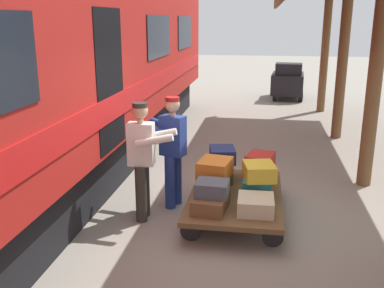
{
  "coord_description": "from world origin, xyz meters",
  "views": [
    {
      "loc": [
        -0.31,
        6.09,
        2.8
      ],
      "look_at": [
        0.62,
        0.31,
        1.15
      ],
      "focal_mm": 41.68,
      "sensor_mm": 36.0,
      "label": 1
    }
  ],
  "objects_px": {
    "suitcase_olive_duffel": "(220,170)",
    "baggage_tug": "(288,82)",
    "suitcase_navy_fabric": "(222,155)",
    "suitcase_teal_softside": "(257,186)",
    "porter_by_door": "(143,157)",
    "suitcase_brown_leather": "(211,202)",
    "suitcase_orange_carryall": "(215,168)",
    "suitcase_burgundy_valise": "(257,174)",
    "train_car": "(12,71)",
    "suitcase_red_plastic": "(260,161)",
    "luggage_cart": "(236,197)",
    "suitcase_yellow_case": "(259,171)",
    "suitcase_tan_vintage": "(216,184)",
    "suitcase_cream_canvas": "(256,205)",
    "suitcase_slate_roller": "(212,188)",
    "porter_in_overalls": "(172,148)"
  },
  "relations": [
    {
      "from": "suitcase_cream_canvas",
      "to": "suitcase_olive_duffel",
      "type": "relative_size",
      "value": 0.87
    },
    {
      "from": "suitcase_yellow_case",
      "to": "suitcase_red_plastic",
      "type": "xyz_separation_m",
      "value": [
        -0.01,
        -0.63,
        -0.04
      ]
    },
    {
      "from": "luggage_cart",
      "to": "suitcase_olive_duffel",
      "type": "distance_m",
      "value": 0.7
    },
    {
      "from": "luggage_cart",
      "to": "suitcase_yellow_case",
      "type": "bearing_deg",
      "value": 174.68
    },
    {
      "from": "suitcase_burgundy_valise",
      "to": "baggage_tug",
      "type": "distance_m",
      "value": 9.71
    },
    {
      "from": "suitcase_teal_softside",
      "to": "porter_in_overalls",
      "type": "xyz_separation_m",
      "value": [
        1.29,
        -0.22,
        0.45
      ]
    },
    {
      "from": "suitcase_teal_softside",
      "to": "porter_by_door",
      "type": "xyz_separation_m",
      "value": [
        1.59,
        0.31,
        0.45
      ]
    },
    {
      "from": "suitcase_cream_canvas",
      "to": "suitcase_brown_leather",
      "type": "relative_size",
      "value": 0.81
    },
    {
      "from": "suitcase_olive_duffel",
      "to": "suitcase_red_plastic",
      "type": "height_order",
      "value": "suitcase_red_plastic"
    },
    {
      "from": "suitcase_burgundy_valise",
      "to": "suitcase_yellow_case",
      "type": "distance_m",
      "value": 0.68
    },
    {
      "from": "luggage_cart",
      "to": "suitcase_orange_carryall",
      "type": "relative_size",
      "value": 4.14
    },
    {
      "from": "luggage_cart",
      "to": "suitcase_orange_carryall",
      "type": "distance_m",
      "value": 0.53
    },
    {
      "from": "suitcase_orange_carryall",
      "to": "suitcase_tan_vintage",
      "type": "bearing_deg",
      "value": -103.21
    },
    {
      "from": "luggage_cart",
      "to": "suitcase_brown_leather",
      "type": "xyz_separation_m",
      "value": [
        0.3,
        0.6,
        0.14
      ]
    },
    {
      "from": "suitcase_yellow_case",
      "to": "suitcase_orange_carryall",
      "type": "height_order",
      "value": "suitcase_orange_carryall"
    },
    {
      "from": "suitcase_olive_duffel",
      "to": "baggage_tug",
      "type": "relative_size",
      "value": 0.32
    },
    {
      "from": "suitcase_cream_canvas",
      "to": "suitcase_slate_roller",
      "type": "bearing_deg",
      "value": -1.7
    },
    {
      "from": "porter_by_door",
      "to": "suitcase_teal_softside",
      "type": "bearing_deg",
      "value": -169.1
    },
    {
      "from": "train_car",
      "to": "porter_by_door",
      "type": "bearing_deg",
      "value": 171.12
    },
    {
      "from": "luggage_cart",
      "to": "suitcase_tan_vintage",
      "type": "relative_size",
      "value": 4.21
    },
    {
      "from": "suitcase_brown_leather",
      "to": "suitcase_red_plastic",
      "type": "height_order",
      "value": "suitcase_red_plastic"
    },
    {
      "from": "suitcase_burgundy_valise",
      "to": "baggage_tug",
      "type": "bearing_deg",
      "value": -95.27
    },
    {
      "from": "suitcase_orange_carryall",
      "to": "baggage_tug",
      "type": "distance_m",
      "value": 10.42
    },
    {
      "from": "suitcase_olive_duffel",
      "to": "suitcase_red_plastic",
      "type": "relative_size",
      "value": 1.18
    },
    {
      "from": "suitcase_teal_softside",
      "to": "suitcase_cream_canvas",
      "type": "relative_size",
      "value": 1.03
    },
    {
      "from": "luggage_cart",
      "to": "suitcase_red_plastic",
      "type": "bearing_deg",
      "value": -118.95
    },
    {
      "from": "suitcase_teal_softside",
      "to": "suitcase_olive_duffel",
      "type": "bearing_deg",
      "value": -45.18
    },
    {
      "from": "suitcase_orange_carryall",
      "to": "suitcase_red_plastic",
      "type": "height_order",
      "value": "suitcase_orange_carryall"
    },
    {
      "from": "suitcase_tan_vintage",
      "to": "suitcase_orange_carryall",
      "type": "relative_size",
      "value": 0.98
    },
    {
      "from": "suitcase_burgundy_valise",
      "to": "suitcase_yellow_case",
      "type": "relative_size",
      "value": 0.97
    },
    {
      "from": "suitcase_olive_duffel",
      "to": "suitcase_orange_carryall",
      "type": "distance_m",
      "value": 0.68
    },
    {
      "from": "suitcase_brown_leather",
      "to": "suitcase_burgundy_valise",
      "type": "bearing_deg",
      "value": -116.42
    },
    {
      "from": "suitcase_slate_roller",
      "to": "suitcase_teal_softside",
      "type": "bearing_deg",
      "value": -135.03
    },
    {
      "from": "suitcase_cream_canvas",
      "to": "suitcase_burgundy_valise",
      "type": "relative_size",
      "value": 1.06
    },
    {
      "from": "suitcase_orange_carryall",
      "to": "porter_by_door",
      "type": "xyz_separation_m",
      "value": [
        0.99,
        0.27,
        0.2
      ]
    },
    {
      "from": "suitcase_brown_leather",
      "to": "suitcase_navy_fabric",
      "type": "xyz_separation_m",
      "value": [
        -0.04,
        -1.17,
        0.31
      ]
    },
    {
      "from": "luggage_cart",
      "to": "suitcase_navy_fabric",
      "type": "relative_size",
      "value": 4.63
    },
    {
      "from": "suitcase_teal_softside",
      "to": "suitcase_orange_carryall",
      "type": "height_order",
      "value": "suitcase_orange_carryall"
    },
    {
      "from": "suitcase_orange_carryall",
      "to": "suitcase_cream_canvas",
      "type": "bearing_deg",
      "value": 137.18
    },
    {
      "from": "train_car",
      "to": "suitcase_brown_leather",
      "type": "bearing_deg",
      "value": 168.65
    },
    {
      "from": "suitcase_yellow_case",
      "to": "baggage_tug",
      "type": "distance_m",
      "value": 10.33
    },
    {
      "from": "train_car",
      "to": "suitcase_brown_leather",
      "type": "height_order",
      "value": "train_car"
    },
    {
      "from": "suitcase_teal_softside",
      "to": "suitcase_brown_leather",
      "type": "xyz_separation_m",
      "value": [
        0.59,
        0.6,
        -0.03
      ]
    },
    {
      "from": "luggage_cart",
      "to": "porter_in_overalls",
      "type": "relative_size",
      "value": 1.28
    },
    {
      "from": "suitcase_olive_duffel",
      "to": "suitcase_slate_roller",
      "type": "bearing_deg",
      "value": 90.63
    },
    {
      "from": "suitcase_navy_fabric",
      "to": "suitcase_teal_softside",
      "type": "bearing_deg",
      "value": 134.25
    },
    {
      "from": "suitcase_red_plastic",
      "to": "baggage_tug",
      "type": "relative_size",
      "value": 0.27
    },
    {
      "from": "suitcase_burgundy_valise",
      "to": "train_car",
      "type": "bearing_deg",
      "value": 9.2
    },
    {
      "from": "suitcase_navy_fabric",
      "to": "baggage_tug",
      "type": "height_order",
      "value": "baggage_tug"
    },
    {
      "from": "suitcase_red_plastic",
      "to": "suitcase_tan_vintage",
      "type": "bearing_deg",
      "value": 43.62
    }
  ]
}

